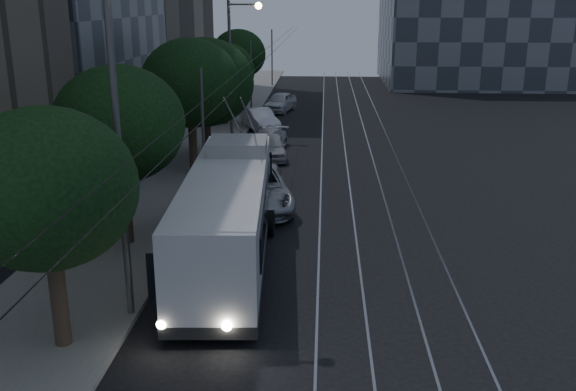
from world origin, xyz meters
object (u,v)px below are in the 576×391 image
(car_white_a, at_px, (271,147))
(streetlamp_far, at_px, (236,56))
(trolleybus, at_px, (228,213))
(car_white_d, at_px, (280,102))
(streetlamp_near, at_px, (130,102))
(pickup_silver, at_px, (254,188))
(car_white_b, at_px, (266,140))
(car_white_c, at_px, (260,120))

(car_white_a, relative_size, streetlamp_far, 0.46)
(trolleybus, bearing_deg, car_white_d, 87.40)
(trolleybus, bearing_deg, streetlamp_near, -115.15)
(pickup_silver, bearing_deg, trolleybus, -104.51)
(pickup_silver, height_order, car_white_b, pickup_silver)
(car_white_a, height_order, streetlamp_far, streetlamp_far)
(car_white_a, distance_m, car_white_d, 16.68)
(car_white_a, xyz_separation_m, streetlamp_near, (-2.08, -19.94, 5.67))
(car_white_d, bearing_deg, trolleybus, -75.68)
(trolleybus, bearing_deg, pickup_silver, 84.40)
(car_white_c, xyz_separation_m, streetlamp_near, (-0.57, -28.54, 5.62))
(car_white_b, bearing_deg, streetlamp_near, -76.34)
(car_white_c, height_order, streetlamp_near, streetlamp_near)
(car_white_c, distance_m, streetlamp_near, 29.09)
(pickup_silver, xyz_separation_m, car_white_b, (-0.53, 11.50, -0.29))
(streetlamp_near, bearing_deg, car_white_c, 88.85)
(trolleybus, height_order, car_white_d, trolleybus)
(trolleybus, xyz_separation_m, streetlamp_near, (-1.83, -4.56, 4.62))
(streetlamp_near, bearing_deg, car_white_d, 87.74)
(car_white_c, bearing_deg, car_white_b, -105.80)
(car_white_c, bearing_deg, streetlamp_far, -134.97)
(car_white_c, bearing_deg, streetlamp_near, -115.67)
(car_white_a, xyz_separation_m, car_white_d, (-0.63, 16.67, 0.08))
(pickup_silver, xyz_separation_m, car_white_d, (-0.63, 25.95, -0.12))
(car_white_b, relative_size, streetlamp_near, 0.40)
(trolleybus, xyz_separation_m, car_white_a, (0.25, 15.38, -1.05))
(car_white_c, distance_m, streetlamp_far, 5.86)
(car_white_a, xyz_separation_m, car_white_c, (-1.50, 8.60, 0.05))
(car_white_d, relative_size, streetlamp_far, 0.51)
(pickup_silver, height_order, car_white_d, pickup_silver)
(car_white_b, height_order, streetlamp_near, streetlamp_near)
(car_white_b, bearing_deg, pickup_silver, -69.72)
(trolleybus, height_order, streetlamp_near, streetlamp_near)
(pickup_silver, xyz_separation_m, streetlamp_near, (-2.08, -10.66, 5.47))
(car_white_d, bearing_deg, car_white_b, -75.94)
(car_white_a, height_order, car_white_d, car_white_d)
(pickup_silver, distance_m, streetlamp_near, 12.16)
(pickup_silver, bearing_deg, car_white_c, 82.61)
(pickup_silver, bearing_deg, car_white_a, 77.81)
(streetlamp_far, bearing_deg, car_white_b, -55.62)
(car_white_a, relative_size, car_white_c, 0.90)
(streetlamp_near, bearing_deg, streetlamp_far, 91.41)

